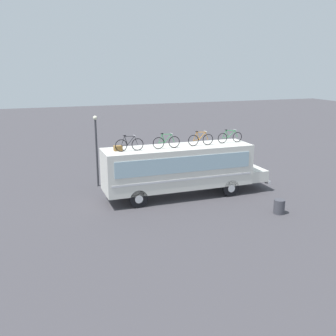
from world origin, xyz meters
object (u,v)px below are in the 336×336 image
rooftop_bicycle_2 (166,142)px  luggage_bag_1 (118,148)px  rooftop_bicycle_3 (201,139)px  street_lamp (96,146)px  bus (181,167)px  rooftop_bicycle_1 (129,144)px  rooftop_bicycle_4 (230,137)px  trash_bin (279,207)px

rooftop_bicycle_2 → luggage_bag_1: bearing=172.5°
rooftop_bicycle_2 → rooftop_bicycle_3: size_ratio=1.02×
luggage_bag_1 → street_lamp: bearing=99.4°
rooftop_bicycle_2 → rooftop_bicycle_3: rooftop_bicycle_2 is taller
bus → luggage_bag_1: size_ratio=22.02×
luggage_bag_1 → street_lamp: 3.99m
rooftop_bicycle_1 → rooftop_bicycle_4: rooftop_bicycle_1 is taller
luggage_bag_1 → rooftop_bicycle_2: size_ratio=0.29×
rooftop_bicycle_3 → street_lamp: bearing=144.9°
rooftop_bicycle_3 → rooftop_bicycle_2: bearing=-177.2°
trash_bin → rooftop_bicycle_1: bearing=149.1°
rooftop_bicycle_2 → rooftop_bicycle_3: bearing=2.8°
bus → rooftop_bicycle_3: bearing=-7.2°
bus → luggage_bag_1: 4.29m
rooftop_bicycle_3 → street_lamp: (-5.93, 4.17, -0.84)m
bus → rooftop_bicycle_1: size_ratio=6.33×
rooftop_bicycle_1 → rooftop_bicycle_2: 2.32m
rooftop_bicycle_1 → trash_bin: 9.43m
rooftop_bicycle_4 → bus: bearing=-179.4°
luggage_bag_1 → rooftop_bicycle_3: 5.30m
rooftop_bicycle_2 → rooftop_bicycle_1: bearing=179.5°
rooftop_bicycle_1 → rooftop_bicycle_4: bearing=2.5°
trash_bin → street_lamp: 12.71m
street_lamp → rooftop_bicycle_4: bearing=-26.0°
rooftop_bicycle_2 → street_lamp: (-3.58, 4.28, -0.85)m
rooftop_bicycle_2 → rooftop_bicycle_4: (4.55, 0.32, -0.03)m
rooftop_bicycle_1 → street_lamp: 4.52m
rooftop_bicycle_1 → rooftop_bicycle_4: (6.87, 0.29, -0.03)m
bus → rooftop_bicycle_4: rooftop_bicycle_4 is taller
rooftop_bicycle_3 → rooftop_bicycle_4: (2.20, 0.20, -0.02)m
bus → rooftop_bicycle_4: (3.47, 0.04, 1.74)m
luggage_bag_1 → rooftop_bicycle_1: bearing=-30.9°
luggage_bag_1 → trash_bin: luggage_bag_1 is taller
bus → rooftop_bicycle_1: (-3.40, -0.26, 1.76)m
rooftop_bicycle_1 → rooftop_bicycle_3: rooftop_bicycle_1 is taller
rooftop_bicycle_4 → trash_bin: size_ratio=2.14×
bus → rooftop_bicycle_2: size_ratio=6.28×
trash_bin → street_lamp: bearing=135.1°
luggage_bag_1 → trash_bin: bearing=-30.9°
rooftop_bicycle_3 → bus: bearing=172.8°
rooftop_bicycle_4 → rooftop_bicycle_2: bearing=-176.0°
rooftop_bicycle_2 → rooftop_bicycle_3: (2.35, 0.11, -0.01)m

